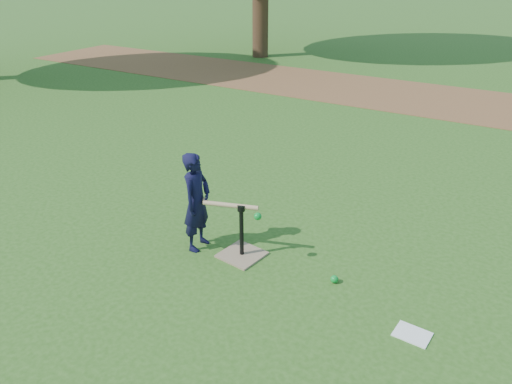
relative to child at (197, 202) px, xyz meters
The scene contains 7 objects.
ground 0.94m from the child, 22.74° to the left, with size 80.00×80.00×0.00m, color #285116.
dirt_strip 7.84m from the child, 84.93° to the left, with size 24.00×3.00×0.01m, color brown.
child is the anchor object (origin of this frame).
wiffle_ball_ground 1.67m from the child, ahead, with size 0.08×0.08×0.08m, color #0C8C2D.
clipboard 2.54m from the child, ahead, with size 0.30×0.23×0.01m, color white.
batting_tee 0.69m from the child, ahead, with size 0.48×0.48×0.61m.
swing_action 0.45m from the child, ahead, with size 0.73×0.24×0.09m.
Camera 1 is at (2.35, -4.09, 2.99)m, focal length 35.00 mm.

